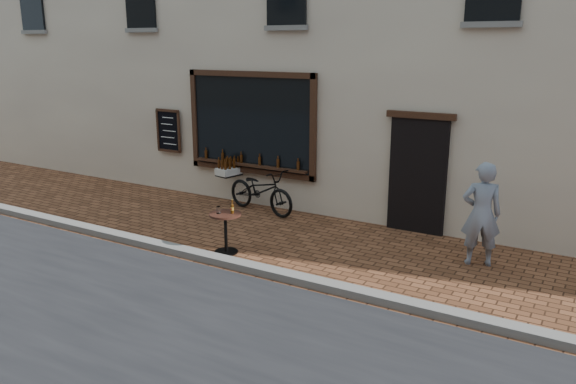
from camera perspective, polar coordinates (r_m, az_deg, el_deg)
The scene contains 5 objects.
ground at distance 9.12m, azimuth -5.91°, elevation -8.06°, with size 90.00×90.00×0.00m, color #532E1A.
kerb at distance 9.25m, azimuth -5.18°, elevation -7.31°, with size 90.00×0.25×0.12m, color slate.
cargo_bicycle at distance 12.10m, azimuth -2.90°, elevation 0.25°, with size 2.20×1.01×1.04m.
bistro_table at distance 9.76m, azimuth -6.35°, elevation -3.32°, with size 0.56×0.56×0.96m.
pedestrian at distance 9.62m, azimuth 19.05°, elevation -2.13°, with size 0.63×0.41×1.73m, color gray.
Camera 1 is at (5.05, -6.73, 3.53)m, focal length 35.00 mm.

